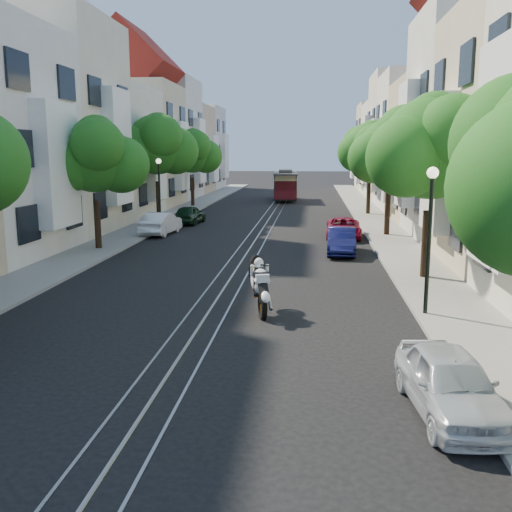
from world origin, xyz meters
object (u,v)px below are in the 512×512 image
(cable_car, at_px, (285,184))
(parked_car_e_far, at_px, (344,228))
(tree_w_b, at_px, (95,158))
(parked_car_w_far, at_px, (190,215))
(tree_e_d, at_px, (371,149))
(parked_car_w_mid, at_px, (161,223))
(tree_e_c, at_px, (391,153))
(parked_car_e_mid, at_px, (341,241))
(tree_w_c, at_px, (158,146))
(tree_w_d, at_px, (192,153))
(tree_e_b, at_px, (433,150))
(parked_car_e_near, at_px, (450,383))
(lamp_west, at_px, (159,182))
(sportbike_rider, at_px, (260,282))
(lamp_east, at_px, (430,219))

(cable_car, distance_m, parked_car_e_far, 24.46)
(parked_car_e_far, bearing_deg, tree_w_b, -154.70)
(cable_car, height_order, parked_car_w_far, cable_car)
(tree_e_d, relative_size, parked_car_w_mid, 1.76)
(tree_e_c, bearing_deg, parked_car_e_mid, -116.18)
(tree_w_c, xyz_separation_m, tree_w_d, (-0.00, 11.00, -0.47))
(tree_e_b, relative_size, cable_car, 0.93)
(tree_e_b, height_order, parked_car_e_near, tree_e_b)
(tree_w_b, bearing_deg, cable_car, 75.50)
(tree_w_d, distance_m, parked_car_e_mid, 25.00)
(tree_w_d, xyz_separation_m, parked_car_e_mid, (11.54, -21.82, -4.00))
(tree_w_b, height_order, parked_car_e_far, tree_w_b)
(lamp_west, xyz_separation_m, parked_car_e_far, (11.06, -2.84, -2.29))
(lamp_west, distance_m, parked_car_e_near, 27.09)
(tree_w_c, bearing_deg, tree_e_c, -19.15)
(tree_e_b, relative_size, parked_car_w_far, 1.86)
(sportbike_rider, relative_size, parked_car_e_mid, 0.59)
(tree_w_b, relative_size, parked_car_w_mid, 1.61)
(tree_e_c, distance_m, tree_e_d, 11.00)
(parked_car_e_near, bearing_deg, lamp_west, 110.25)
(parked_car_w_mid, bearing_deg, parked_car_e_mid, 156.52)
(sportbike_rider, bearing_deg, tree_e_b, 26.90)
(sportbike_rider, height_order, parked_car_e_near, sportbike_rider)
(lamp_east, bearing_deg, parked_car_w_mid, 127.52)
(tree_w_d, bearing_deg, sportbike_rider, -74.89)
(sportbike_rider, bearing_deg, parked_car_e_far, 63.46)
(tree_e_d, xyz_separation_m, parked_car_w_far, (-12.26, -6.48, -4.26))
(tree_e_b, relative_size, lamp_east, 1.61)
(tree_e_b, height_order, sportbike_rider, tree_e_b)
(tree_e_d, xyz_separation_m, lamp_east, (-0.96, -26.98, -2.02))
(parked_car_e_far, relative_size, parked_car_w_far, 1.12)
(tree_w_b, bearing_deg, tree_e_b, -19.15)
(tree_e_d, relative_size, lamp_west, 1.65)
(tree_e_c, relative_size, parked_car_e_far, 1.63)
(tree_e_b, relative_size, tree_e_c, 1.03)
(parked_car_e_near, bearing_deg, tree_w_b, 122.22)
(sportbike_rider, distance_m, parked_car_w_mid, 17.14)
(cable_car, bearing_deg, lamp_east, -84.26)
(lamp_east, distance_m, lamp_west, 21.97)
(cable_car, height_order, parked_car_w_mid, cable_car)
(lamp_west, distance_m, parked_car_e_mid, 13.45)
(tree_w_b, distance_m, parked_car_w_far, 11.38)
(tree_w_c, bearing_deg, lamp_east, -57.35)
(tree_e_c, relative_size, tree_w_d, 1.00)
(tree_e_c, xyz_separation_m, cable_car, (-6.84, 23.23, -2.98))
(tree_e_c, relative_size, tree_e_d, 0.95)
(tree_w_c, relative_size, parked_car_e_mid, 1.94)
(tree_w_c, xyz_separation_m, cable_car, (7.56, 18.23, -3.45))
(sportbike_rider, bearing_deg, tree_e_d, 63.47)
(tree_w_b, xyz_separation_m, parked_car_w_mid, (1.54, 5.52, -3.76))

